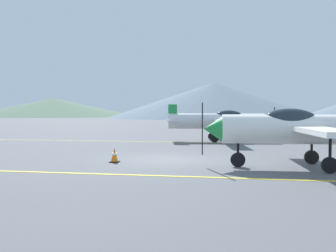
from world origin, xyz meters
name	(u,v)px	position (x,y,z in m)	size (l,w,h in m)	color
ground_plane	(170,160)	(0.00, 0.00, 0.00)	(400.00, 400.00, 0.00)	#54565B
apron_line_near	(149,176)	(0.00, -3.88, 0.01)	(80.00, 0.16, 0.01)	yellow
apron_line_far	(192,142)	(0.00, 8.93, 0.01)	(80.00, 0.16, 0.01)	yellow
airplane_near	(307,128)	(5.22, -1.42, 1.44)	(7.42, 8.54, 2.56)	white
airplane_mid	(220,121)	(1.84, 10.14, 1.44)	(7.47, 8.56, 2.56)	silver
car_sedan	(308,127)	(8.84, 15.99, 0.84)	(4.27, 4.36, 1.62)	white
traffic_cone_front	(115,155)	(-2.05, -1.12, 0.29)	(0.36, 0.36, 0.59)	black
hill_left	(54,108)	(-76.86, 138.32, 4.18)	(77.43, 77.43, 8.35)	#4C6651
hill_centerleft	(214,100)	(-3.00, 113.67, 6.29)	(75.52, 75.52, 12.58)	slate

